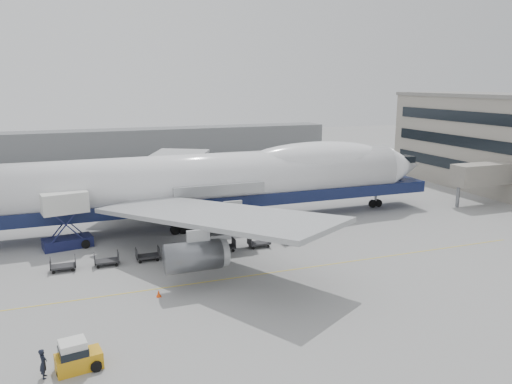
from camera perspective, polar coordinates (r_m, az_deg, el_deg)
name	(u,v)px	position (r m, az deg, el deg)	size (l,w,h in m)	color
ground	(235,254)	(51.88, -2.46, -7.15)	(260.00, 260.00, 0.00)	gray
apron_line	(255,275)	(46.58, -0.12, -9.46)	(60.00, 0.15, 0.01)	gold
hangar	(94,146)	(117.44, -18.00, 5.03)	(110.00, 8.00, 7.00)	slate
airliner	(209,180)	(61.71, -5.41, 1.39)	(67.00, 55.30, 19.98)	white
catering_truck	(65,216)	(56.76, -20.94, -2.62)	(5.34, 4.09, 6.10)	#181D49
baggage_tug	(77,357)	(34.09, -19.82, -17.29)	(2.91, 1.86, 1.99)	orange
ground_worker	(43,363)	(33.99, -23.14, -17.57)	(0.68, 0.44, 1.86)	black
traffic_cone	(159,294)	(42.87, -11.07, -11.32)	(0.39, 0.39, 0.58)	#F8470D
dolly_0	(63,265)	(50.75, -21.18, -7.83)	(2.30, 1.35, 1.30)	#2D2D30
dolly_1	(107,260)	(50.79, -16.69, -7.48)	(2.30, 1.35, 1.30)	#2D2D30
dolly_2	(148,255)	(51.14, -12.25, -7.10)	(2.30, 1.35, 1.30)	#2D2D30
dolly_3	(187,251)	(51.78, -7.91, -6.68)	(2.30, 1.35, 1.30)	#2D2D30
dolly_4	(224,246)	(52.72, -3.70, -6.23)	(2.30, 1.35, 1.30)	#2D2D30
dolly_5	(259,242)	(53.92, 0.34, -5.77)	(2.30, 1.35, 1.30)	#2D2D30
dolly_6	(292,238)	(55.39, 4.17, -5.31)	(2.30, 1.35, 1.30)	#2D2D30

